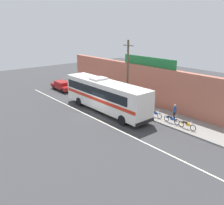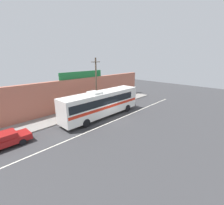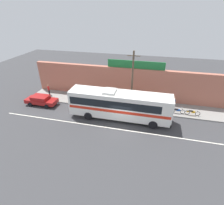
# 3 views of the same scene
# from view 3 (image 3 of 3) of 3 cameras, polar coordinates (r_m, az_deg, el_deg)

# --- Properties ---
(ground_plane) EXTENTS (70.00, 70.00, 0.00)m
(ground_plane) POSITION_cam_3_polar(r_m,az_deg,el_deg) (21.19, 2.61, -7.41)
(ground_plane) COLOR #3A3A3D
(sidewalk_slab) EXTENTS (30.00, 3.60, 0.14)m
(sidewalk_slab) POSITION_cam_3_polar(r_m,az_deg,el_deg) (25.48, 4.89, -0.52)
(sidewalk_slab) COLOR gray
(sidewalk_slab) RESTS_ON ground_plane
(storefront_facade) EXTENTS (30.00, 0.70, 4.80)m
(storefront_facade) POSITION_cam_3_polar(r_m,az_deg,el_deg) (26.38, 5.85, 6.13)
(storefront_facade) COLOR #B26651
(storefront_facade) RESTS_ON ground_plane
(storefront_billboard) EXTENTS (8.10, 0.12, 1.10)m
(storefront_billboard) POSITION_cam_3_polar(r_m,az_deg,el_deg) (25.32, 7.76, 12.14)
(storefront_billboard) COLOR #1E7538
(storefront_billboard) RESTS_ON storefront_facade
(road_center_stripe) EXTENTS (30.00, 0.14, 0.01)m
(road_center_stripe) POSITION_cam_3_polar(r_m,az_deg,el_deg) (20.56, 2.17, -8.69)
(road_center_stripe) COLOR silver
(road_center_stripe) RESTS_ON ground_plane
(intercity_bus) EXTENTS (12.40, 2.65, 3.78)m
(intercity_bus) POSITION_cam_3_polar(r_m,az_deg,el_deg) (21.37, 2.25, -0.47)
(intercity_bus) COLOR white
(intercity_bus) RESTS_ON ground_plane
(parked_car) EXTENTS (4.50, 1.87, 1.37)m
(parked_car) POSITION_cam_3_polar(r_m,az_deg,el_deg) (27.09, -22.09, 0.79)
(parked_car) COLOR maroon
(parked_car) RESTS_ON ground_plane
(utility_pole) EXTENTS (1.60, 0.22, 7.89)m
(utility_pole) POSITION_cam_3_polar(r_m,az_deg,el_deg) (22.43, 6.59, 6.92)
(utility_pole) COLOR brown
(utility_pole) RESTS_ON sidewalk_slab
(motorcycle_black) EXTENTS (1.89, 0.56, 0.94)m
(motorcycle_black) POSITION_cam_3_polar(r_m,az_deg,el_deg) (24.78, 24.73, -2.93)
(motorcycle_black) COLOR black
(motorcycle_black) RESTS_ON sidewalk_slab
(motorcycle_purple) EXTENTS (1.85, 0.56, 0.94)m
(motorcycle_purple) POSITION_cam_3_polar(r_m,az_deg,el_deg) (24.23, 15.63, -1.90)
(motorcycle_purple) COLOR black
(motorcycle_purple) RESTS_ON sidewalk_slab
(motorcycle_green) EXTENTS (1.89, 0.56, 0.94)m
(motorcycle_green) POSITION_cam_3_polar(r_m,az_deg,el_deg) (24.47, 20.60, -2.45)
(motorcycle_green) COLOR black
(motorcycle_green) RESTS_ON sidewalk_slab
(pedestrian_by_curb) EXTENTS (0.30, 0.48, 1.74)m
(pedestrian_by_curb) POSITION_cam_3_polar(r_m,az_deg,el_deg) (29.22, -19.97, 4.15)
(pedestrian_by_curb) COLOR black
(pedestrian_by_curb) RESTS_ON sidewalk_slab
(pedestrian_near_shop) EXTENTS (0.30, 0.48, 1.63)m
(pedestrian_near_shop) POSITION_cam_3_polar(r_m,az_deg,el_deg) (25.13, 19.56, -0.04)
(pedestrian_near_shop) COLOR black
(pedestrian_near_shop) RESTS_ON sidewalk_slab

